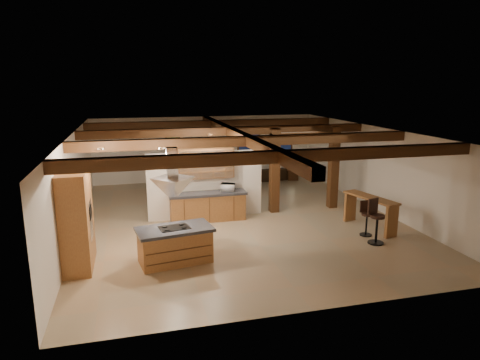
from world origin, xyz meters
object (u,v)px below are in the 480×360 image
at_px(bar_counter, 370,207).
at_px(dining_table, 202,188).
at_px(sofa, 268,174).
at_px(kitchen_island, 175,245).

bearing_deg(bar_counter, dining_table, 131.42).
xyz_separation_m(dining_table, sofa, (3.45, 2.17, -0.06)).
xyz_separation_m(kitchen_island, dining_table, (1.66, 6.00, -0.11)).
relative_size(kitchen_island, dining_table, 1.00).
bearing_deg(dining_table, bar_counter, -60.30).
height_order(dining_table, sofa, dining_table).
height_order(kitchen_island, bar_counter, bar_counter).
relative_size(dining_table, bar_counter, 0.99).
relative_size(kitchen_island, bar_counter, 0.99).
distance_m(sofa, bar_counter, 7.21).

